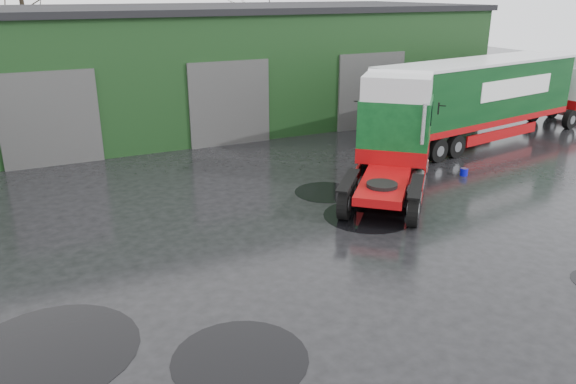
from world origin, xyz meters
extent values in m
plane|color=black|center=(0.00, 0.00, 0.00)|extent=(100.00, 100.00, 0.00)
cube|color=black|center=(2.00, 20.00, 3.00)|extent=(32.00, 12.00, 6.00)
cube|color=black|center=(2.00, 20.00, 6.15)|extent=(32.40, 12.40, 0.30)
cylinder|color=#0809BC|center=(8.86, 5.28, 0.15)|extent=(0.37, 0.37, 0.29)
cylinder|color=black|center=(-3.71, -2.08, 0.00)|extent=(2.84, 2.84, 0.01)
cylinder|color=black|center=(2.96, 3.30, 0.00)|extent=(3.02, 3.02, 0.01)
cylinder|color=black|center=(-7.20, -0.09, 0.00)|extent=(3.70, 3.70, 0.01)
cylinder|color=black|center=(2.81, 5.96, 0.00)|extent=(2.34, 2.34, 0.01)
camera|label=1|loc=(-6.98, -11.20, 7.15)|focal=35.00mm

